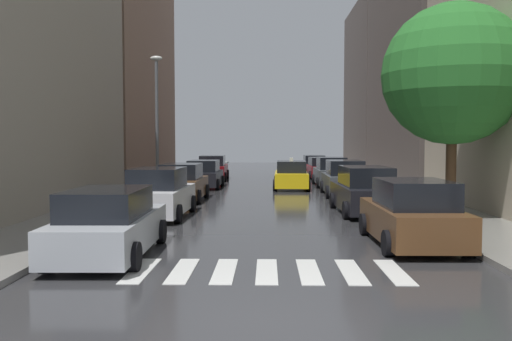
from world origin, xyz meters
The scene contains 21 objects.
ground_plane centered at (0.00, 24.00, -0.02)m, with size 28.00×72.00×0.04m, color #313134.
sidewalk_left centered at (-6.50, 24.00, 0.07)m, with size 3.00×72.00×0.15m, color gray.
sidewalk_right centered at (6.50, 24.00, 0.07)m, with size 3.00×72.00×0.15m, color gray.
crosswalk_stripes centered at (0.00, 3.43, 0.01)m, with size 5.85×2.20×0.01m.
building_left_mid centered at (-11.00, 29.86, 9.11)m, with size 6.00×15.89×18.22m, color #8C6B56.
building_right_mid centered at (11.00, 27.48, 9.39)m, with size 6.00×14.73×18.79m, color #564C47.
building_right_far centered at (11.00, 41.41, 7.61)m, with size 6.00×12.58×15.23m, color #564C47.
parked_car_left_nearest centered at (-3.81, 4.84, 0.77)m, with size 2.19×4.76×1.64m.
parked_car_left_second centered at (-3.95, 11.36, 0.84)m, with size 2.25×4.43×1.80m.
parked_car_left_third centered at (-3.96, 16.65, 0.80)m, with size 2.16×4.25×1.73m.
parked_car_left_fourth centered at (-3.73, 23.20, 0.77)m, with size 2.14×4.21×1.65m.
parked_car_left_fifth centered at (-3.88, 29.59, 0.81)m, with size 2.19×4.78×1.74m.
parked_car_right_nearest centered at (3.87, 6.35, 0.82)m, with size 2.21×4.38×1.75m.
parked_car_right_second centered at (3.73, 12.45, 0.84)m, with size 2.23×4.72×1.81m.
parked_car_right_third centered at (3.91, 19.00, 0.84)m, with size 2.16×4.41×1.80m.
parked_car_right_fourth centered at (3.91, 24.53, 0.83)m, with size 2.05×4.36×1.79m.
parked_car_right_fifth centered at (3.96, 31.22, 0.74)m, with size 2.21×4.31×1.58m.
parked_car_right_sixth centered at (3.99, 37.33, 0.73)m, with size 2.14×4.25×1.55m.
taxi_midroad centered at (1.40, 22.77, 0.76)m, with size 2.18×4.44×1.81m.
street_tree_right centered at (6.46, 10.91, 5.09)m, with size 4.91×4.91×7.40m.
lamp_post_left centered at (-5.55, 18.71, 4.12)m, with size 0.60×0.28×6.88m.
Camera 1 is at (0.01, -7.61, 2.78)m, focal length 36.81 mm.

